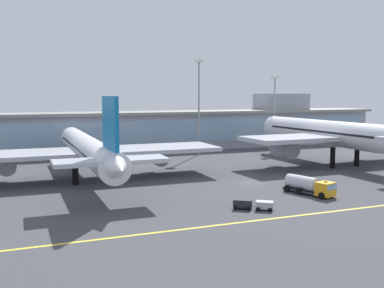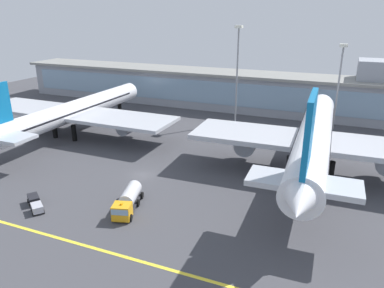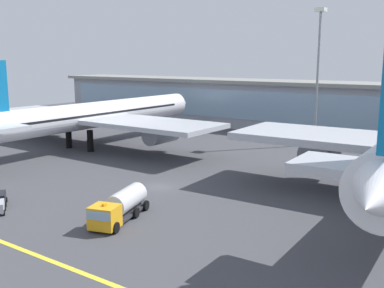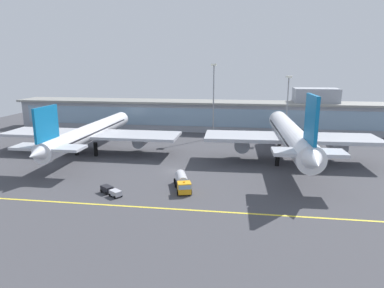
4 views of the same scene
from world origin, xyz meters
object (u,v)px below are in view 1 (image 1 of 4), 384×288
Objects in this scene: airliner_near_left at (88,150)px; fuel_tanker_truck at (310,186)px; baggage_tug_near at (253,204)px; airliner_near_right at (335,134)px; apron_light_mast_centre at (199,94)px; apron_light_mast_west at (275,101)px.

airliner_near_left is 6.28× the size of fuel_tanker_truck.
airliner_near_left reaches higher than baggage_tug_near.
airliner_near_right is 2.34× the size of apron_light_mast_centre.
fuel_tanker_truck is at bearing -123.68° from baggage_tug_near.
baggage_tug_near is (-37.97, -28.78, -6.37)m from airliner_near_right.
baggage_tug_near is 0.21× the size of apron_light_mast_centre.
fuel_tanker_truck is 61.20m from apron_light_mast_west.
fuel_tanker_truck is at bearing -129.14° from airliner_near_left.
apron_light_mast_centre is at bearing -52.56° from airliner_near_left.
airliner_near_left is 65.11m from apron_light_mast_west.
fuel_tanker_truck is at bearing 132.49° from airliner_near_right.
baggage_tug_near is at bearing -124.60° from apron_light_mast_west.
fuel_tanker_truck is 0.43× the size of apron_light_mast_west.
apron_light_mast_west is (40.37, 58.52, 13.52)m from baggage_tug_near.
airliner_near_right is 6.36× the size of fuel_tanker_truck.
apron_light_mast_west is at bearing 136.95° from fuel_tanker_truck.
airliner_near_left is 36.36m from baggage_tug_near.
apron_light_mast_centre is at bearing -175.26° from apron_light_mast_west.
apron_light_mast_west is (2.40, 29.73, 7.14)m from airliner_near_right.
airliner_near_right is at bearing -50.86° from apron_light_mast_centre.
baggage_tug_near is 60.59m from apron_light_mast_centre.
apron_light_mast_centre is (33.54, 25.32, 10.61)m from airliner_near_left.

